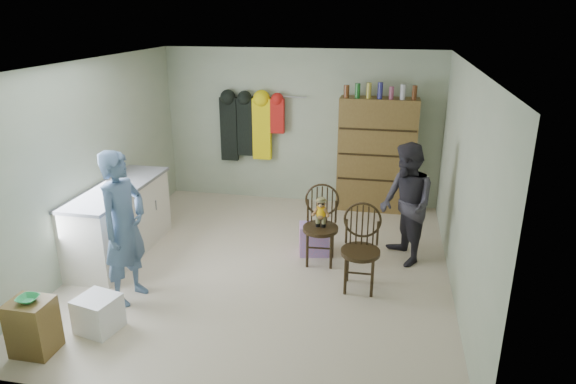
% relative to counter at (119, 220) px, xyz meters
% --- Properties ---
extents(ground_plane, '(5.00, 5.00, 0.00)m').
position_rel_counter_xyz_m(ground_plane, '(1.95, 0.00, -0.47)').
color(ground_plane, beige).
rests_on(ground_plane, ground).
extents(room_walls, '(5.00, 5.00, 5.00)m').
position_rel_counter_xyz_m(room_walls, '(1.95, 0.53, 1.11)').
color(room_walls, '#ACB699').
rests_on(room_walls, ground).
extents(counter, '(0.64, 1.86, 0.94)m').
position_rel_counter_xyz_m(counter, '(0.00, 0.00, 0.00)').
color(counter, silver).
rests_on(counter, ground).
extents(stool, '(0.38, 0.32, 0.54)m').
position_rel_counter_xyz_m(stool, '(0.22, -2.07, -0.20)').
color(stool, brown).
rests_on(stool, ground).
extents(bowl, '(0.19, 0.19, 0.05)m').
position_rel_counter_xyz_m(bowl, '(0.22, -2.07, 0.09)').
color(bowl, green).
rests_on(bowl, stool).
extents(plastic_tub, '(0.45, 0.44, 0.36)m').
position_rel_counter_xyz_m(plastic_tub, '(0.62, -1.63, -0.29)').
color(plastic_tub, white).
rests_on(plastic_tub, ground).
extents(chair_front, '(0.47, 0.47, 1.01)m').
position_rel_counter_xyz_m(chair_front, '(2.60, 0.31, 0.10)').
color(chair_front, black).
rests_on(chair_front, ground).
extents(chair_far, '(0.45, 0.45, 1.01)m').
position_rel_counter_xyz_m(chair_far, '(3.14, -0.25, 0.07)').
color(chair_far, black).
rests_on(chair_far, ground).
extents(striped_bag, '(0.44, 0.37, 0.41)m').
position_rel_counter_xyz_m(striped_bag, '(2.49, 0.51, -0.27)').
color(striped_bag, pink).
rests_on(striped_bag, ground).
extents(person_left, '(0.52, 0.69, 1.71)m').
position_rel_counter_xyz_m(person_left, '(0.64, -1.00, 0.38)').
color(person_left, '#496386').
rests_on(person_left, ground).
extents(person_right, '(0.83, 0.92, 1.55)m').
position_rel_counter_xyz_m(person_right, '(3.64, 0.52, 0.30)').
color(person_right, '#2D2B33').
rests_on(person_right, ground).
extents(dresser, '(1.20, 0.39, 2.05)m').
position_rel_counter_xyz_m(dresser, '(3.20, 2.30, 0.44)').
color(dresser, brown).
rests_on(dresser, ground).
extents(coat_rack, '(1.42, 0.12, 1.09)m').
position_rel_counter_xyz_m(coat_rack, '(1.12, 2.38, 0.78)').
color(coat_rack, '#99999E').
rests_on(coat_rack, ground).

